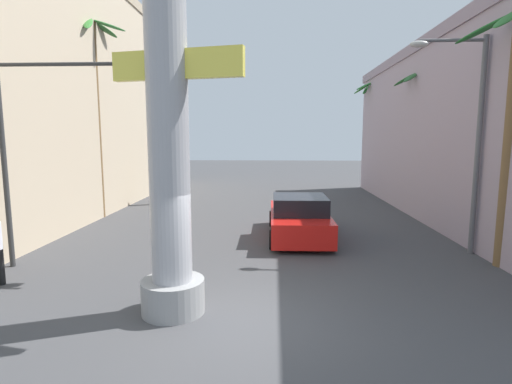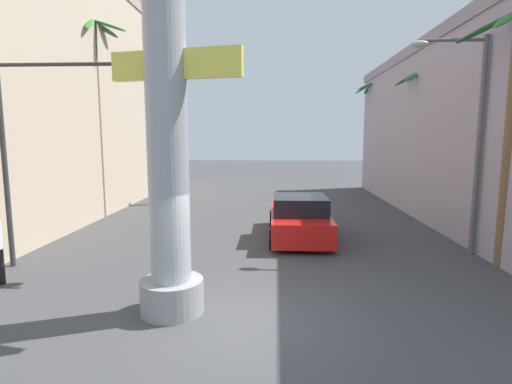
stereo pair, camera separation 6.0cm
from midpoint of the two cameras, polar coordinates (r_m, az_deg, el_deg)
name	(u,v)px [view 1 (the left image)]	position (r m, az deg, el deg)	size (l,w,h in m)	color
ground_plane	(260,219)	(17.76, 0.54, -3.94)	(90.55, 90.55, 0.00)	#424244
building_left	(52,97)	(23.11, -27.21, 11.93)	(7.12, 26.35, 11.21)	#C6B293
building_right	(509,129)	(20.38, 32.35, 7.58)	(7.58, 23.37, 7.90)	#9E8C99
neon_sign_pole	(168,98)	(8.15, -12.73, 12.95)	(3.00, 1.31, 9.88)	#9E9EA3
street_lamp	(468,124)	(13.78, 27.88, 8.56)	(2.29, 0.28, 6.61)	#59595E
traffic_light_mast	(65,122)	(11.98, -25.74, 8.98)	(5.60, 0.32, 5.63)	#333333
car_lead	(299,218)	(14.59, 6.04, -3.76)	(2.19, 4.86, 1.56)	black
palm_tree_mid_right	(418,128)	(20.25, 22.05, 8.49)	(2.32, 2.46, 6.65)	brown
palm_tree_mid_left	(95,105)	(19.36, -22.12, 11.46)	(2.84, 2.85, 8.74)	brown
palm_tree_far_right	(374,125)	(28.20, 16.46, 9.22)	(2.73, 2.72, 7.34)	brown
pedestrian_far_left	(153,187)	(22.23, -14.61, 0.69)	(0.37, 0.37, 1.64)	#1E233F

